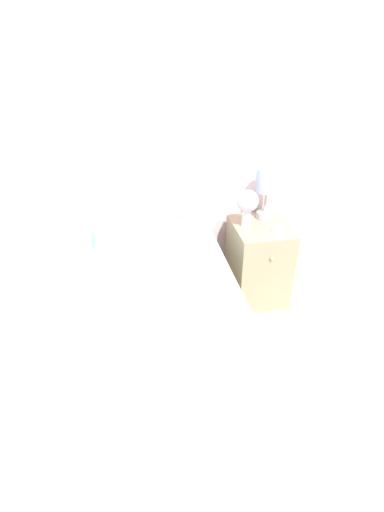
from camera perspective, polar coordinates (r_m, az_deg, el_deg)
ground_plane at (r=3.33m, az=-11.72°, el=-4.92°), size 12.00×12.00×0.00m
wall_back at (r=2.86m, az=-14.60°, el=17.57°), size 8.00×0.06×2.60m
bed at (r=2.40m, az=-12.23°, el=-13.11°), size 1.72×2.11×1.03m
nightstand at (r=3.10m, az=9.43°, el=-0.79°), size 0.40×0.49×0.61m
table_lamp at (r=2.96m, az=10.67°, el=10.00°), size 0.17×0.17×0.39m
flower_vase at (r=2.85m, az=7.97°, el=7.45°), size 0.16×0.16×0.28m
teacup at (r=2.85m, az=12.26°, el=3.51°), size 0.13×0.13×0.06m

